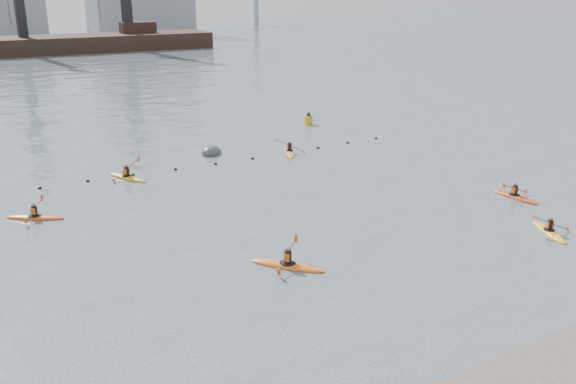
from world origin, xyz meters
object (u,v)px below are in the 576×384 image
Objects in this scene: kayaker_2 at (35,217)px; kayaker_0 at (288,265)px; kayaker_5 at (127,177)px; nav_buoy at (309,120)px; kayaker_3 at (289,152)px; kayaker_1 at (549,231)px; kayaker_4 at (514,196)px; mooring_buoy at (212,153)px.

kayaker_0 is at bearing -109.99° from kayaker_2.
kayaker_5 reaches higher than nav_buoy.
kayaker_5 reaches higher than kayaker_3.
nav_buoy is (19.53, 8.25, 0.32)m from kayaker_5.
nav_buoy reaches higher than kayaker_2.
nav_buoy is at bearing 107.71° from kayaker_1.
kayaker_3 reaches higher than kayaker_1.
kayaker_1 is at bearing -55.24° from kayaker_3.
kayaker_4 is (26.09, -10.89, 0.00)m from kayaker_2.
kayaker_2 is 29.21m from nav_buoy.
mooring_buoy is at bearing -157.33° from nav_buoy.
mooring_buoy is (-11.96, 19.01, -0.11)m from kayaker_4.
mooring_buoy is (7.56, 3.25, -0.11)m from kayaker_5.
kayaker_3 is 1.37× the size of mooring_buoy.
mooring_buoy is at bearing 36.41° from kayaker_0.
kayaker_3 is at bearing 19.71° from kayaker_0.
kayaker_0 is at bearing -123.56° from nav_buoy.
mooring_buoy is at bearing -60.51° from kayaker_4.
kayaker_0 is at bearing -169.79° from kayaker_1.
kayaker_1 is (13.96, -3.32, -0.01)m from kayaker_0.
nav_buoy reaches higher than mooring_buoy.
kayaker_2 reaches higher than mooring_buoy.
kayaker_1 is 28.98m from nav_buoy.
kayaker_2 is at bearing 86.50° from kayaker_0.
kayaker_0 is at bearing -95.67° from kayaker_3.
kayaker_1 is 25.48m from mooring_buoy.
kayaker_2 is (-23.13, 15.71, 0.00)m from kayaker_1.
kayaker_5 is at bearing 152.40° from kayaker_1.
nav_buoy is (26.09, 13.12, 0.32)m from kayaker_2.
kayaker_3 is (10.24, 17.52, -0.01)m from kayaker_0.
kayaker_2 is 0.91× the size of kayaker_4.
kayaker_5 reaches higher than kayaker_4.
mooring_buoy is at bearing -26.60° from kayaker_2.
kayaker_4 is 24.01m from nav_buoy.
kayaker_2 is at bearing -150.11° from mooring_buoy.
kayaker_3 is 2.43× the size of nav_buoy.
kayaker_3 is 0.97× the size of kayaker_5.
kayaker_2 is 20.07m from kayaker_3.
kayaker_1 is 2.29× the size of nav_buoy.
kayaker_1 is 26.42m from kayaker_5.
kayaker_5 reaches higher than kayaker_2.
kayaker_0 is 20.29m from kayaker_3.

